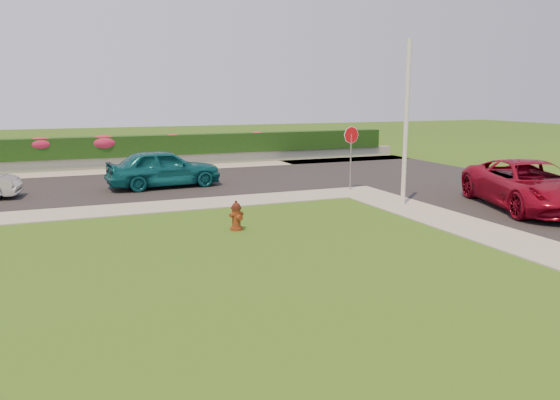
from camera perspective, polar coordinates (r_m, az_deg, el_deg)
name	(u,v)px	position (r m, az deg, el deg)	size (l,w,h in m)	color
ground	(284,284)	(11.49, 0.47, -8.79)	(120.00, 120.00, 0.00)	black
street_right	(551,205)	(21.72, 26.50, -0.48)	(8.00, 32.00, 0.04)	black
street_far	(39,191)	(24.30, -23.86, 0.84)	(26.00, 8.00, 0.04)	black
sidewalk_far	(1,219)	(19.45, -27.13, -1.74)	(24.00, 2.00, 0.04)	gray
curb_corner	(358,192)	(22.36, 8.16, 0.86)	(2.00, 2.00, 0.04)	gray
sidewalk_beyond	(126,171)	(29.40, -15.84, 2.95)	(34.00, 2.00, 0.04)	gray
retaining_wall	(122,162)	(30.85, -16.19, 3.81)	(34.00, 0.40, 0.60)	gray
hedge	(121,146)	(30.86, -16.29, 5.40)	(32.00, 0.90, 1.10)	black
fire_hydrant	(236,216)	(15.91, -4.57, -1.69)	(0.45, 0.43, 0.87)	#4D1C0C
suv_red	(530,185)	(20.44, 24.66, 1.43)	(2.72, 5.90, 1.64)	maroon
sedan_teal	(164,168)	(23.59, -12.06, 3.28)	(1.90, 4.72, 1.61)	#0B4F59
utility_pole	(406,124)	(19.63, 13.04, 7.72)	(0.16, 0.16, 5.76)	silver
stop_sign	(351,143)	(22.49, 7.44, 5.96)	(0.72, 0.11, 2.65)	slate
flower_clump_c	(41,144)	(30.58, -23.69, 5.39)	(1.40, 0.90, 0.70)	#C32141
flower_clump_d	(104,143)	(30.66, -17.93, 5.73)	(1.55, 0.99, 0.77)	#C32141
flower_clump_e	(173,139)	(31.15, -11.13, 6.32)	(1.02, 0.65, 0.51)	#C32141
flower_clump_f	(257,136)	(32.48, -2.39, 6.67)	(1.07, 0.69, 0.54)	#C32141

